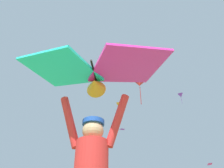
{
  "coord_description": "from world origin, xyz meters",
  "views": [
    {
      "loc": [
        0.47,
        -1.98,
        0.58
      ],
      "look_at": [
        -0.1,
        1.57,
        2.93
      ],
      "focal_mm": 36.58,
      "sensor_mm": 36.0,
      "label": 1
    }
  ],
  "objects_px": {
    "distant_kite_yellow_mid_left": "(102,69)",
    "distant_kite_purple_low_left": "(181,95)",
    "distant_kite_purple_mid_right": "(122,129)",
    "held_stunt_kite": "(95,72)",
    "distant_kite_magenta_overhead_distant": "(210,164)",
    "distant_kite_orange_high_right": "(118,104)",
    "distant_kite_red_high_left": "(140,82)"
  },
  "relations": [
    {
      "from": "distant_kite_purple_low_left",
      "to": "distant_kite_orange_high_right",
      "type": "bearing_deg",
      "value": 167.06
    },
    {
      "from": "distant_kite_purple_mid_right",
      "to": "distant_kite_purple_low_left",
      "type": "distance_m",
      "value": 11.55
    },
    {
      "from": "held_stunt_kite",
      "to": "distant_kite_purple_mid_right",
      "type": "relative_size",
      "value": 2.33
    },
    {
      "from": "distant_kite_magenta_overhead_distant",
      "to": "distant_kite_orange_high_right",
      "type": "bearing_deg",
      "value": 161.03
    },
    {
      "from": "distant_kite_purple_mid_right",
      "to": "distant_kite_red_high_left",
      "type": "bearing_deg",
      "value": -80.88
    },
    {
      "from": "distant_kite_purple_mid_right",
      "to": "distant_kite_purple_low_left",
      "type": "xyz_separation_m",
      "value": [
        9.57,
        2.12,
        6.1
      ]
    },
    {
      "from": "held_stunt_kite",
      "to": "distant_kite_magenta_overhead_distant",
      "type": "distance_m",
      "value": 31.49
    },
    {
      "from": "distant_kite_purple_mid_right",
      "to": "distant_kite_orange_high_right",
      "type": "bearing_deg",
      "value": 103.85
    },
    {
      "from": "distant_kite_yellow_mid_left",
      "to": "distant_kite_orange_high_right",
      "type": "distance_m",
      "value": 17.24
    },
    {
      "from": "distant_kite_magenta_overhead_distant",
      "to": "distant_kite_red_high_left",
      "type": "height_order",
      "value": "distant_kite_magenta_overhead_distant"
    },
    {
      "from": "held_stunt_kite",
      "to": "distant_kite_purple_mid_right",
      "type": "distance_m",
      "value": 31.7
    },
    {
      "from": "distant_kite_yellow_mid_left",
      "to": "distant_kite_purple_low_left",
      "type": "bearing_deg",
      "value": 54.17
    },
    {
      "from": "distant_kite_yellow_mid_left",
      "to": "distant_kite_purple_low_left",
      "type": "height_order",
      "value": "distant_kite_purple_low_left"
    },
    {
      "from": "distant_kite_purple_mid_right",
      "to": "distant_kite_yellow_mid_left",
      "type": "distance_m",
      "value": 12.33
    },
    {
      "from": "distant_kite_purple_low_left",
      "to": "distant_kite_purple_mid_right",
      "type": "bearing_deg",
      "value": -167.49
    },
    {
      "from": "held_stunt_kite",
      "to": "distant_kite_purple_mid_right",
      "type": "bearing_deg",
      "value": 95.8
    },
    {
      "from": "distant_kite_purple_mid_right",
      "to": "distant_kite_magenta_overhead_distant",
      "type": "bearing_deg",
      "value": 1.69
    },
    {
      "from": "distant_kite_purple_mid_right",
      "to": "distant_kite_magenta_overhead_distant",
      "type": "xyz_separation_m",
      "value": [
        11.24,
        0.33,
        -5.37
      ]
    },
    {
      "from": "distant_kite_purple_low_left",
      "to": "distant_kite_red_high_left",
      "type": "bearing_deg",
      "value": -104.85
    },
    {
      "from": "distant_kite_yellow_mid_left",
      "to": "distant_kite_orange_high_right",
      "type": "xyz_separation_m",
      "value": [
        -0.43,
        16.68,
        4.35
      ]
    },
    {
      "from": "distant_kite_magenta_overhead_distant",
      "to": "distant_kite_orange_high_right",
      "type": "distance_m",
      "value": 17.73
    },
    {
      "from": "distant_kite_magenta_overhead_distant",
      "to": "distant_kite_orange_high_right",
      "type": "relative_size",
      "value": 0.4
    },
    {
      "from": "held_stunt_kite",
      "to": "distant_kite_purple_low_left",
      "type": "height_order",
      "value": "distant_kite_purple_low_left"
    },
    {
      "from": "distant_kite_purple_mid_right",
      "to": "distant_kite_purple_low_left",
      "type": "relative_size",
      "value": 0.41
    },
    {
      "from": "distant_kite_red_high_left",
      "to": "distant_kite_purple_mid_right",
      "type": "bearing_deg",
      "value": 99.12
    },
    {
      "from": "distant_kite_magenta_overhead_distant",
      "to": "distant_kite_orange_high_right",
      "type": "height_order",
      "value": "distant_kite_orange_high_right"
    },
    {
      "from": "distant_kite_yellow_mid_left",
      "to": "distant_kite_red_high_left",
      "type": "relative_size",
      "value": 1.14
    },
    {
      "from": "held_stunt_kite",
      "to": "distant_kite_magenta_overhead_distant",
      "type": "bearing_deg",
      "value": 74.56
    },
    {
      "from": "distant_kite_magenta_overhead_distant",
      "to": "distant_kite_yellow_mid_left",
      "type": "bearing_deg",
      "value": -133.84
    },
    {
      "from": "distant_kite_orange_high_right",
      "to": "held_stunt_kite",
      "type": "bearing_deg",
      "value": -83.1
    },
    {
      "from": "distant_kite_red_high_left",
      "to": "distant_kite_purple_low_left",
      "type": "relative_size",
      "value": 0.88
    },
    {
      "from": "held_stunt_kite",
      "to": "distant_kite_orange_high_right",
      "type": "distance_m",
      "value": 38.67
    }
  ]
}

